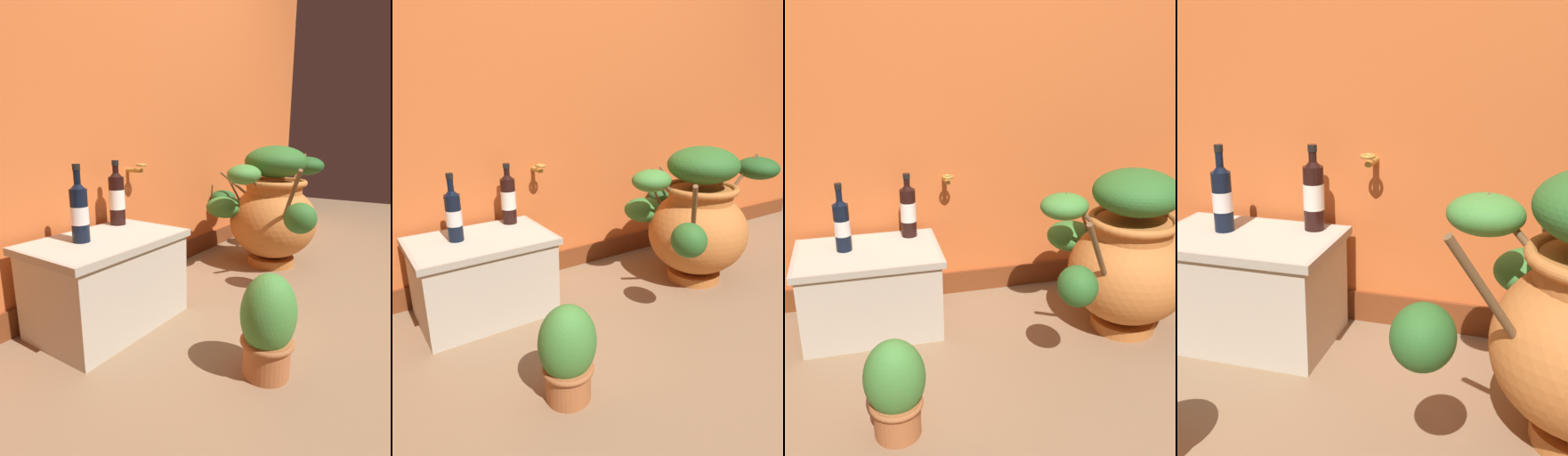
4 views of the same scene
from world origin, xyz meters
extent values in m
cube|color=brown|center=(0.00, 1.10, 0.06)|extent=(4.40, 0.02, 0.12)
cylinder|color=#B28433|center=(-0.23, 1.05, 0.63)|extent=(0.02, 0.10, 0.02)
torus|color=#B28433|center=(-0.23, 1.00, 0.66)|extent=(0.06, 0.06, 0.01)
cylinder|color=brown|center=(0.25, 0.37, 0.49)|extent=(0.19, 0.16, 0.32)
ellipsoid|color=#2D6628|center=(0.13, 0.27, 0.41)|extent=(0.15, 0.17, 0.16)
cylinder|color=brown|center=(0.28, 0.62, 0.59)|extent=(0.15, 0.05, 0.15)
ellipsoid|color=#428438|center=(0.21, 0.63, 0.60)|extent=(0.21, 0.19, 0.11)
cylinder|color=brown|center=(0.38, 0.77, 0.47)|extent=(0.06, 0.09, 0.17)
ellipsoid|color=#387A33|center=(0.34, 0.83, 0.38)|extent=(0.23, 0.24, 0.13)
cube|color=beige|center=(-0.62, 0.85, 0.20)|extent=(0.60, 0.40, 0.39)
cube|color=#AEA592|center=(-0.62, 0.85, 0.38)|extent=(0.64, 0.42, 0.03)
cylinder|color=black|center=(-0.72, 0.88, 0.50)|extent=(0.07, 0.07, 0.21)
cone|color=black|center=(-0.72, 0.88, 0.62)|extent=(0.07, 0.07, 0.04)
cylinder|color=black|center=(-0.72, 0.88, 0.65)|extent=(0.03, 0.03, 0.09)
cylinder|color=black|center=(-0.72, 0.88, 0.69)|extent=(0.03, 0.03, 0.02)
cylinder|color=silver|center=(-0.72, 0.88, 0.50)|extent=(0.07, 0.07, 0.07)
cylinder|color=black|center=(-0.42, 0.98, 0.50)|extent=(0.07, 0.07, 0.23)
cone|color=black|center=(-0.42, 0.98, 0.63)|extent=(0.07, 0.07, 0.04)
cylinder|color=black|center=(-0.42, 0.98, 0.66)|extent=(0.03, 0.03, 0.08)
cylinder|color=black|center=(-0.42, 0.98, 0.68)|extent=(0.03, 0.03, 0.02)
cylinder|color=white|center=(-0.42, 0.98, 0.51)|extent=(0.07, 0.07, 0.09)
camera|label=1|loc=(-1.62, -0.27, 0.78)|focal=28.43mm
camera|label=2|loc=(-1.15, -0.87, 1.04)|focal=31.75mm
camera|label=3|loc=(-0.64, -1.27, 1.28)|focal=39.79mm
camera|label=4|loc=(0.36, -0.90, 1.05)|focal=46.90mm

